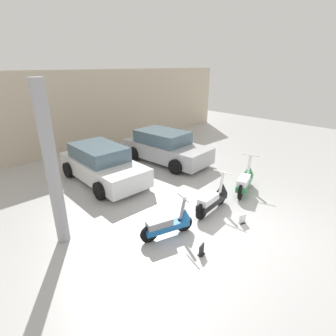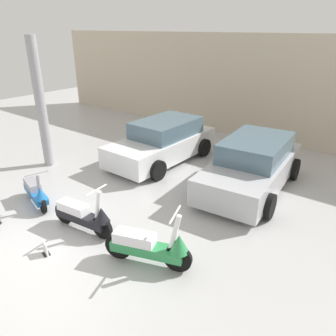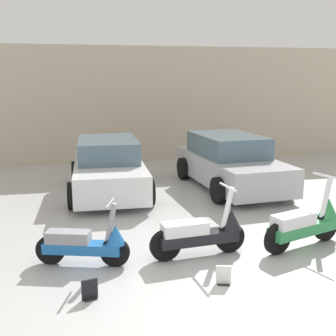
# 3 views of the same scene
# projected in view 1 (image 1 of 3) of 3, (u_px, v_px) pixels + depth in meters

# --- Properties ---
(ground_plane) EXTENTS (28.00, 28.00, 0.00)m
(ground_plane) POSITION_uv_depth(u_px,v_px,m) (236.00, 227.00, 6.74)
(ground_plane) COLOR #B2B2B2
(wall_back) EXTENTS (19.60, 0.12, 3.69)m
(wall_back) POSITION_uv_depth(u_px,v_px,m) (74.00, 113.00, 11.95)
(wall_back) COLOR beige
(wall_back) RESTS_ON ground_plane
(scooter_front_left) EXTENTS (1.35, 0.65, 0.97)m
(scooter_front_left) POSITION_uv_depth(u_px,v_px,m) (169.00, 223.00, 6.31)
(scooter_front_left) COLOR black
(scooter_front_left) RESTS_ON ground_plane
(scooter_front_right) EXTENTS (1.53, 0.55, 1.07)m
(scooter_front_right) POSITION_uv_depth(u_px,v_px,m) (214.00, 198.00, 7.41)
(scooter_front_right) COLOR black
(scooter_front_right) RESTS_ON ground_plane
(scooter_front_center) EXTENTS (1.55, 0.81, 1.13)m
(scooter_front_center) POSITION_uv_depth(u_px,v_px,m) (245.00, 180.00, 8.55)
(scooter_front_center) COLOR black
(scooter_front_center) RESTS_ON ground_plane
(car_rear_left) EXTENTS (1.85, 3.75, 1.27)m
(car_rear_left) POSITION_uv_depth(u_px,v_px,m) (102.00, 164.00, 9.28)
(car_rear_left) COLOR white
(car_rear_left) RESTS_ON ground_plane
(car_rear_center) EXTENTS (2.13, 3.96, 1.30)m
(car_rear_center) POSITION_uv_depth(u_px,v_px,m) (165.00, 147.00, 11.14)
(car_rear_center) COLOR #B7B7BC
(car_rear_center) RESTS_ON ground_plane
(placard_near_left_scooter) EXTENTS (0.20, 0.16, 0.26)m
(placard_near_left_scooter) POSITION_uv_depth(u_px,v_px,m) (201.00, 250.00, 5.74)
(placard_near_left_scooter) COLOR black
(placard_near_left_scooter) RESTS_ON ground_plane
(placard_near_right_scooter) EXTENTS (0.20, 0.16, 0.26)m
(placard_near_right_scooter) POSITION_uv_depth(u_px,v_px,m) (242.00, 219.00, 6.89)
(placard_near_right_scooter) COLOR black
(placard_near_right_scooter) RESTS_ON ground_plane
(support_column_side) EXTENTS (0.28, 0.28, 3.69)m
(support_column_side) POSITION_uv_depth(u_px,v_px,m) (52.00, 168.00, 5.60)
(support_column_side) COLOR #99999E
(support_column_side) RESTS_ON ground_plane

